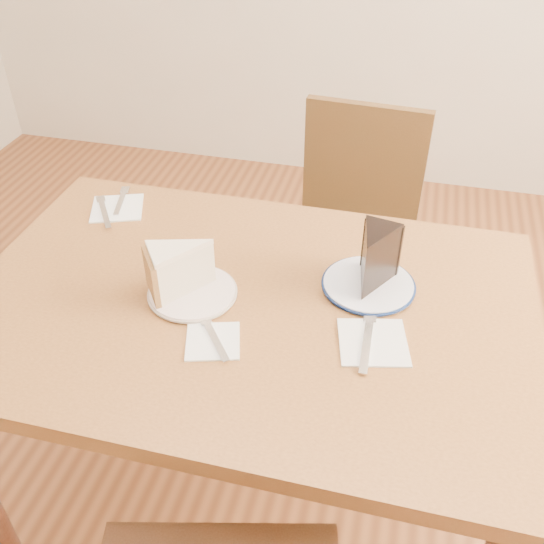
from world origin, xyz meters
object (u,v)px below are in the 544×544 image
(plate_cream, at_px, (193,293))
(plate_navy, at_px, (368,285))
(table, at_px, (247,334))
(chocolate_cake, at_px, (373,262))
(carrot_cake, at_px, (184,269))
(chair_far, at_px, (348,242))

(plate_cream, height_order, plate_navy, same)
(table, xyz_separation_m, chocolate_cake, (0.25, 0.10, 0.17))
(plate_navy, bearing_deg, chocolate_cake, -58.54)
(carrot_cake, height_order, chocolate_cake, chocolate_cake)
(carrot_cake, xyz_separation_m, chocolate_cake, (0.38, 0.10, 0.01))
(table, bearing_deg, carrot_cake, -178.95)
(plate_cream, relative_size, plate_navy, 0.94)
(plate_navy, bearing_deg, table, -156.67)
(chair_far, relative_size, plate_cream, 4.90)
(table, xyz_separation_m, chair_far, (0.15, 0.63, -0.15))
(chair_far, xyz_separation_m, plate_cream, (-0.26, -0.64, 0.26))
(chair_far, distance_m, carrot_cake, 0.76)
(table, height_order, plate_navy, plate_navy)
(carrot_cake, bearing_deg, chocolate_cake, 70.03)
(chair_far, bearing_deg, table, 81.61)
(plate_cream, distance_m, chocolate_cake, 0.39)
(table, distance_m, plate_navy, 0.29)
(table, relative_size, plate_navy, 6.20)
(plate_cream, xyz_separation_m, carrot_cake, (-0.02, 0.01, 0.05))
(chair_far, relative_size, carrot_cake, 6.77)
(plate_navy, xyz_separation_m, chocolate_cake, (0.00, -0.01, 0.07))
(chair_far, height_order, chocolate_cake, chair_far)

